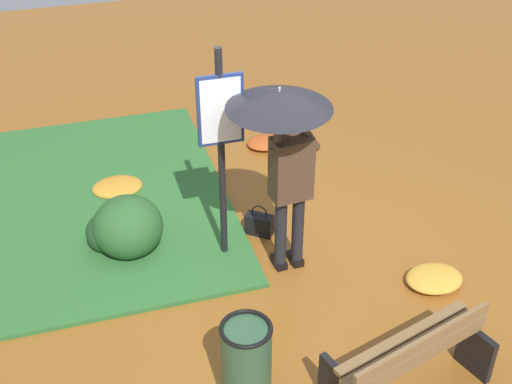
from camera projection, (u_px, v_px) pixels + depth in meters
name	position (u px, v px, depth m)	size (l,w,h in m)	color
ground_plane	(270.00, 267.00, 7.06)	(18.00, 18.00, 0.00)	brown
grass_verge	(15.00, 214.00, 7.81)	(4.80, 4.00, 0.05)	#2D662D
person_with_umbrella	(284.00, 135.00, 6.19)	(0.96, 0.96, 2.04)	black
info_sign_post	(221.00, 134.00, 6.43)	(0.44, 0.07, 2.30)	black
handbag	(259.00, 224.00, 7.47)	(0.32, 0.29, 0.37)	black
park_bench	(412.00, 356.00, 5.51)	(1.44, 0.76, 0.75)	black
trash_bin	(246.00, 365.00, 5.42)	(0.42, 0.42, 0.83)	#2D5138
shrub_cluster	(124.00, 228.00, 7.11)	(0.80, 0.73, 0.65)	#285628
leaf_pile_near_person	(434.00, 278.00, 6.81)	(0.58, 0.46, 0.13)	gold
leaf_pile_by_bench	(267.00, 142.00, 9.10)	(0.52, 0.42, 0.11)	#B74C1E
leaf_pile_far_path	(117.00, 187.00, 8.19)	(0.60, 0.48, 0.13)	#C68428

